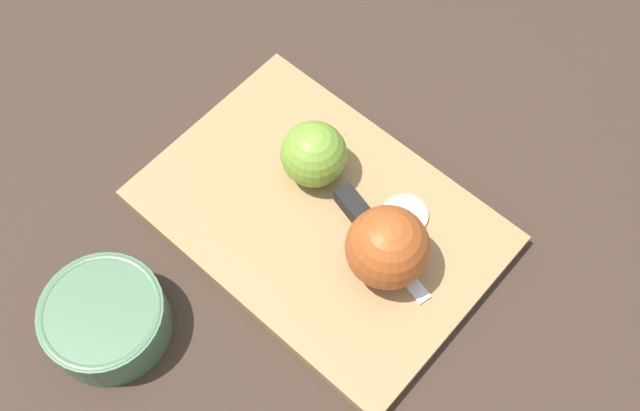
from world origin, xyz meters
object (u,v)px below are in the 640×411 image
(apple_half_right, at_px, (388,248))
(knife, at_px, (364,219))
(bowl, at_px, (105,318))
(apple_half_left, at_px, (314,154))

(apple_half_right, distance_m, knife, 0.06)
(bowl, bearing_deg, apple_half_right, 47.19)
(apple_half_left, xyz_separation_m, knife, (0.08, -0.02, -0.03))
(knife, relative_size, bowl, 1.18)
(apple_half_right, relative_size, bowl, 0.69)
(apple_half_right, relative_size, knife, 0.59)
(knife, bearing_deg, bowl, -101.14)
(apple_half_right, height_order, bowl, apple_half_right)
(apple_half_left, distance_m, bowl, 0.27)
(apple_half_left, relative_size, bowl, 0.59)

